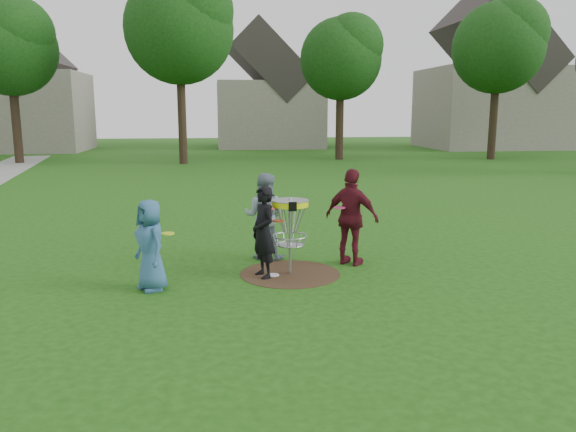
{
  "coord_description": "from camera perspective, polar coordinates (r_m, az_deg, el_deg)",
  "views": [
    {
      "loc": [
        -1.29,
        -9.62,
        2.9
      ],
      "look_at": [
        0.0,
        0.3,
        1.0
      ],
      "focal_mm": 35.0,
      "sensor_mm": 36.0,
      "label": 1
    }
  ],
  "objects": [
    {
      "name": "player_black",
      "position": [
        9.75,
        -2.52,
        -1.66
      ],
      "size": [
        0.57,
        0.69,
        1.61
      ],
      "primitive_type": "imported",
      "rotation": [
        0.0,
        0.0,
        -1.2
      ],
      "color": "black",
      "rests_on": "ground"
    },
    {
      "name": "disc_on_grass",
      "position": [
        10.01,
        -1.52,
        -6.03
      ],
      "size": [
        0.22,
        0.22,
        0.02
      ],
      "primitive_type": "cylinder",
      "color": "white",
      "rests_on": "ground"
    },
    {
      "name": "held_discs",
      "position": [
        10.0,
        -2.19,
        -0.11
      ],
      "size": [
        3.27,
        1.63,
        0.22
      ],
      "color": "#CFE719",
      "rests_on": "ground"
    },
    {
      "name": "ground",
      "position": [
        10.12,
        0.22,
        -5.88
      ],
      "size": [
        100.0,
        100.0,
        0.0
      ],
      "primitive_type": "plane",
      "color": "#19470F",
      "rests_on": "ground"
    },
    {
      "name": "player_maroon",
      "position": [
        10.58,
        6.49,
        -0.14
      ],
      "size": [
        1.11,
        1.03,
        1.83
      ],
      "primitive_type": "imported",
      "rotation": [
        0.0,
        0.0,
        2.44
      ],
      "color": "#55131E",
      "rests_on": "ground"
    },
    {
      "name": "tree_row",
      "position": [
        30.52,
        -4.3,
        16.94
      ],
      "size": [
        51.2,
        17.42,
        9.9
      ],
      "color": "#38281C",
      "rests_on": "ground"
    },
    {
      "name": "disc_golf_basket",
      "position": [
        9.88,
        0.22,
        -0.21
      ],
      "size": [
        0.66,
        0.67,
        1.38
      ],
      "color": "#9EA0A5",
      "rests_on": "ground"
    },
    {
      "name": "player_grey",
      "position": [
        11.0,
        -2.42,
        -0.0
      ],
      "size": [
        1.0,
        0.89,
        1.7
      ],
      "primitive_type": "imported",
      "rotation": [
        0.0,
        0.0,
        2.78
      ],
      "color": "gray",
      "rests_on": "ground"
    },
    {
      "name": "player_blue",
      "position": [
        9.34,
        -13.79,
        -2.89
      ],
      "size": [
        0.78,
        0.87,
        1.49
      ],
      "primitive_type": "imported",
      "rotation": [
        0.0,
        0.0,
        -1.03
      ],
      "color": "#2F5C82",
      "rests_on": "ground"
    },
    {
      "name": "dirt_patch",
      "position": [
        10.12,
        0.22,
        -5.86
      ],
      "size": [
        1.8,
        1.8,
        0.01
      ],
      "primitive_type": "cylinder",
      "color": "#47331E",
      "rests_on": "ground"
    },
    {
      "name": "house_row",
      "position": [
        43.13,
        0.7,
        12.4
      ],
      "size": [
        44.5,
        10.65,
        11.62
      ],
      "color": "gray",
      "rests_on": "ground"
    }
  ]
}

